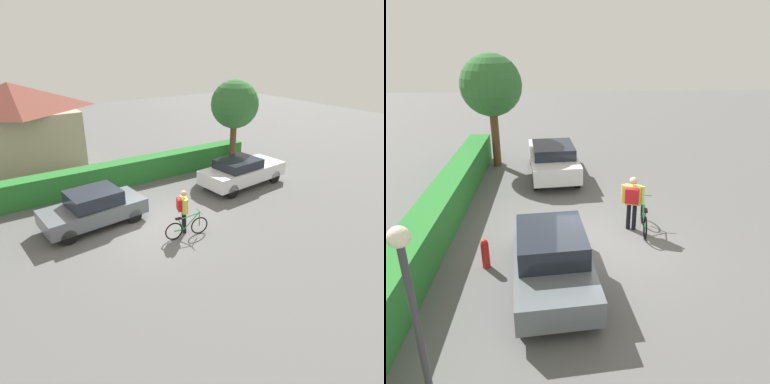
% 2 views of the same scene
% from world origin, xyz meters
% --- Properties ---
extents(ground_plane, '(60.00, 60.00, 0.00)m').
position_xyz_m(ground_plane, '(0.00, 0.00, 0.00)').
color(ground_plane, '#595959').
extents(hedge_row, '(16.51, 0.90, 1.20)m').
position_xyz_m(hedge_row, '(0.00, 4.74, 0.60)').
color(hedge_row, '#27752D').
rests_on(hedge_row, ground).
extents(parked_car_near, '(4.08, 2.13, 1.43)m').
position_xyz_m(parked_car_near, '(-1.73, 1.37, 0.73)').
color(parked_car_near, slate).
rests_on(parked_car_near, ground).
extents(parked_car_far, '(4.59, 2.24, 1.43)m').
position_xyz_m(parked_car_far, '(5.77, 1.36, 0.76)').
color(parked_car_far, silver).
rests_on(parked_car_far, ground).
extents(bicycle, '(1.71, 0.50, 0.95)m').
position_xyz_m(bicycle, '(0.80, -1.39, 0.38)').
color(bicycle, black).
rests_on(bicycle, ground).
extents(person_rider, '(0.46, 0.65, 1.70)m').
position_xyz_m(person_rider, '(0.87, -1.01, 1.04)').
color(person_rider, black).
rests_on(person_rider, ground).
extents(street_lamp, '(0.28, 0.28, 3.48)m').
position_xyz_m(street_lamp, '(-5.25, 3.13, 2.31)').
color(street_lamp, '#38383D').
rests_on(street_lamp, ground).
extents(tree_kerbside, '(2.59, 2.59, 4.84)m').
position_xyz_m(tree_kerbside, '(7.23, 3.88, 3.51)').
color(tree_kerbside, brown).
rests_on(tree_kerbside, ground).
extents(fire_hydrant, '(0.20, 0.20, 0.81)m').
position_xyz_m(fire_hydrant, '(-0.92, 3.08, 0.41)').
color(fire_hydrant, red).
rests_on(fire_hydrant, ground).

